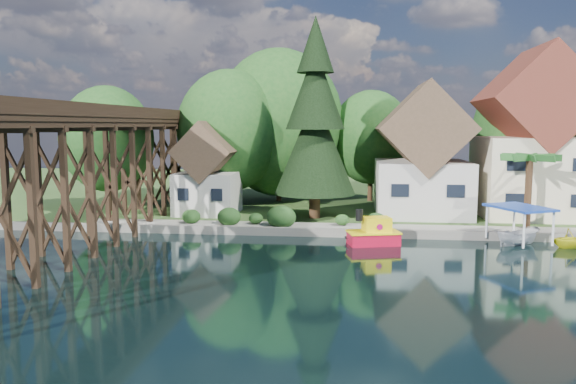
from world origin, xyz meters
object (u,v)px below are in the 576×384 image
object	(u,v)px
conifer	(315,122)
palm_tree	(530,160)
trestle_bridge	(102,164)
boat_white_a	(373,237)
tugboat	(374,234)
boat_canopy	(519,229)
shed	(208,175)
house_left	(422,159)
boat_yellow	(570,237)
house_center	(533,144)

from	to	relation	value
conifer	palm_tree	distance (m)	16.19
trestle_bridge	boat_white_a	distance (m)	19.38
trestle_bridge	tugboat	xyz separation A→B (m)	(18.71, 0.51, -4.61)
conifer	boat_canopy	size ratio (longest dim) A/B	3.26
palm_tree	boat_canopy	xyz separation A→B (m)	(-1.61, -3.67, -4.40)
trestle_bridge	boat_white_a	world-z (taller)	trestle_bridge
shed	palm_tree	size ratio (longest dim) A/B	1.36
palm_tree	tugboat	xyz separation A→B (m)	(-11.18, -4.52, -4.79)
house_left	boat_yellow	xyz separation A→B (m)	(8.45, -9.89, -4.43)
boat_yellow	boat_white_a	bearing A→B (deg)	74.88
house_left	house_center	size ratio (longest dim) A/B	0.79
conifer	palm_tree	size ratio (longest dim) A/B	2.78
tugboat	boat_yellow	world-z (taller)	tugboat
trestle_bridge	conifer	distance (m)	16.57
shed	boat_white_a	xyz separation A→B (m)	(13.69, -8.05, -3.43)
tugboat	boat_canopy	size ratio (longest dim) A/B	0.77
house_center	boat_white_a	bearing A→B (deg)	-142.94
house_left	boat_canopy	bearing A→B (deg)	-60.87
boat_white_a	boat_yellow	world-z (taller)	boat_yellow
conifer	boat_canopy	xyz separation A→B (m)	(14.08, -6.68, -7.09)
boat_canopy	boat_yellow	xyz separation A→B (m)	(3.17, -0.41, -0.43)
trestle_bridge	shed	world-z (taller)	trestle_bridge
shed	boat_white_a	world-z (taller)	shed
palm_tree	boat_white_a	distance (m)	12.87
tugboat	boat_yellow	distance (m)	12.75
house_left	boat_white_a	world-z (taller)	house_left
house_center	palm_tree	world-z (taller)	house_center
house_left	palm_tree	world-z (taller)	house_left
palm_tree	house_left	bearing A→B (deg)	139.89
trestle_bridge	house_center	bearing A→B (deg)	19.49
house_center	conifer	size ratio (longest dim) A/B	0.87
palm_tree	boat_canopy	world-z (taller)	palm_tree
house_center	conifer	world-z (taller)	conifer
shed	tugboat	distance (m)	16.59
trestle_bridge	house_left	xyz separation A→B (m)	(23.00, 10.83, -0.21)
palm_tree	boat_yellow	size ratio (longest dim) A/B	2.14
conifer	boat_canopy	bearing A→B (deg)	-25.37
boat_canopy	shed	bearing A→B (deg)	161.09
house_center	tugboat	xyz separation A→B (m)	(-13.29, -10.82, -5.67)
palm_tree	tugboat	world-z (taller)	palm_tree
house_left	house_center	xyz separation A→B (m)	(9.00, 0.50, 1.28)
palm_tree	boat_yellow	bearing A→B (deg)	-69.08
house_center	tugboat	bearing A→B (deg)	-140.86
boat_canopy	boat_yellow	distance (m)	3.22
shed	conifer	xyz separation A→B (m)	(9.20, -1.30, 4.40)
shed	tugboat	world-z (taller)	shed
house_center	palm_tree	xyz separation A→B (m)	(-2.11, -6.30, -0.89)
house_center	boat_white_a	distance (m)	17.73
tugboat	boat_canopy	distance (m)	9.62
boat_white_a	boat_yellow	bearing A→B (deg)	-107.53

